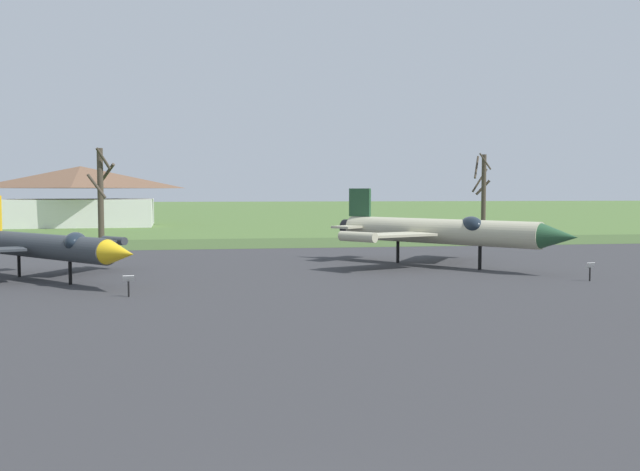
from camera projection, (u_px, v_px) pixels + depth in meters
The scene contains 9 objects.
asphalt_apron at pixel (245, 317), 26.03m from camera, with size 83.97×60.59×0.05m, color #333335.
grass_verge_strip at pixel (224, 244), 61.79m from camera, with size 143.97×12.00×0.06m, color #3E562A.
jet_fighter_front_left at pixel (442, 231), 42.89m from camera, with size 12.80×13.96×4.92m.
info_placard_front_left at pixel (590, 270), 36.05m from camera, with size 0.47×0.23×1.03m.
jet_fighter_front_right at pixel (47, 246), 35.88m from camera, with size 11.79×12.01×4.49m.
info_placard_front_right at pixel (129, 284), 30.65m from camera, with size 0.52×0.28×1.02m.
bare_tree_left_of_center at pixel (101, 190), 67.87m from camera, with size 2.68×2.70×8.95m.
bare_tree_center at pixel (483, 192), 72.71m from camera, with size 2.18×1.98×8.71m.
visitor_building at pixel (81, 196), 93.61m from camera, with size 20.43×14.44×8.09m.
Camera 1 is at (-1.31, -7.73, 4.75)m, focal length 38.83 mm.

